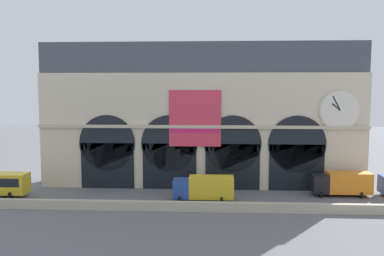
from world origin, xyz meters
The scene contains 5 objects.
ground_plane centered at (0.00, 0.00, 0.00)m, with size 200.00×200.00×0.00m, color slate.
quay_parapet_wall centered at (0.00, -5.19, 0.56)m, with size 90.00×0.70×1.12m, color #B2A891.
station_building centered at (0.03, 7.84, 9.95)m, with size 45.45×6.09×20.43m.
box_truck_center centered at (0.59, -0.84, 1.70)m, with size 7.50×2.91×3.12m.
box_truck_east centered at (18.53, 2.52, 1.70)m, with size 7.50×2.91×3.12m.
Camera 1 is at (1.64, -49.71, 13.95)m, focal length 37.45 mm.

